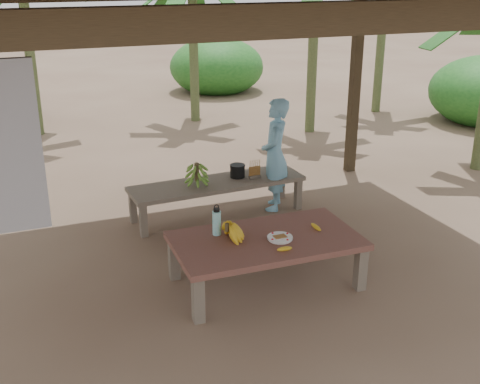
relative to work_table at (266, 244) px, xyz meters
name	(u,v)px	position (x,y,z in m)	size (l,w,h in m)	color
ground	(233,266)	(-0.16, 0.47, -0.43)	(80.00, 80.00, 0.00)	brown
work_table	(266,244)	(0.00, 0.00, 0.00)	(1.82, 1.04, 0.50)	brown
bench	(218,186)	(0.15, 1.83, -0.04)	(2.23, 0.72, 0.45)	brown
ripe_banana_bunch	(227,231)	(-0.37, 0.09, 0.16)	(0.31, 0.27, 0.19)	yellow
plate	(280,238)	(0.11, -0.08, 0.08)	(0.25, 0.25, 0.04)	white
loose_banana_front	(285,249)	(0.04, -0.32, 0.09)	(0.04, 0.18, 0.04)	yellow
loose_banana_side	(316,227)	(0.55, 0.01, 0.09)	(0.04, 0.15, 0.04)	yellow
water_flask	(217,222)	(-0.42, 0.25, 0.20)	(0.09, 0.09, 0.32)	#42C9CE
green_banana_stalk	(197,173)	(-0.12, 1.81, 0.16)	(0.26, 0.26, 0.29)	#598C2D
cooking_pot	(237,171)	(0.44, 1.90, 0.09)	(0.19, 0.19, 0.16)	black
skewer_rack	(255,169)	(0.64, 1.80, 0.14)	(0.18, 0.08, 0.24)	#A57F47
woman	(275,155)	(0.92, 1.80, 0.29)	(0.53, 0.35, 1.44)	#6FB0D3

